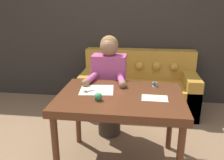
% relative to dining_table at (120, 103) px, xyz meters
% --- Properties ---
extents(wall_back, '(8.00, 0.06, 2.60)m').
position_rel_dining_table_xyz_m(wall_back, '(-0.11, 1.79, 0.61)').
color(wall_back, '#2D2823').
rests_on(wall_back, ground_plane).
extents(dining_table, '(1.17, 0.85, 0.77)m').
position_rel_dining_table_xyz_m(dining_table, '(0.00, 0.00, 0.00)').
color(dining_table, '#562D19').
rests_on(dining_table, ground_plane).
extents(couch, '(1.70, 0.77, 0.89)m').
position_rel_dining_table_xyz_m(couch, '(0.16, 1.41, -0.37)').
color(couch, '#B7842D').
rests_on(couch, ground_plane).
extents(person, '(0.47, 0.59, 1.24)m').
position_rel_dining_table_xyz_m(person, '(-0.19, 0.59, -0.06)').
color(person, '#33281E').
rests_on(person, ground_plane).
extents(pattern_paper_main, '(0.35, 0.32, 0.00)m').
position_rel_dining_table_xyz_m(pattern_paper_main, '(-0.24, 0.09, 0.09)').
color(pattern_paper_main, beige).
rests_on(pattern_paper_main, dining_table).
extents(pattern_paper_offcut, '(0.23, 0.16, 0.00)m').
position_rel_dining_table_xyz_m(pattern_paper_offcut, '(0.31, -0.05, 0.09)').
color(pattern_paper_offcut, beige).
rests_on(pattern_paper_offcut, dining_table).
extents(scissors, '(0.23, 0.17, 0.01)m').
position_rel_dining_table_xyz_m(scissors, '(-0.29, 0.05, 0.09)').
color(scissors, silver).
rests_on(scissors, dining_table).
extents(thread_spool, '(0.04, 0.04, 0.05)m').
position_rel_dining_table_xyz_m(thread_spool, '(0.33, 0.28, 0.11)').
color(thread_spool, '#3366B2').
rests_on(thread_spool, dining_table).
extents(pin_cushion, '(0.07, 0.07, 0.07)m').
position_rel_dining_table_xyz_m(pin_cushion, '(-0.18, -0.16, 0.12)').
color(pin_cushion, '#4C3828').
rests_on(pin_cushion, dining_table).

